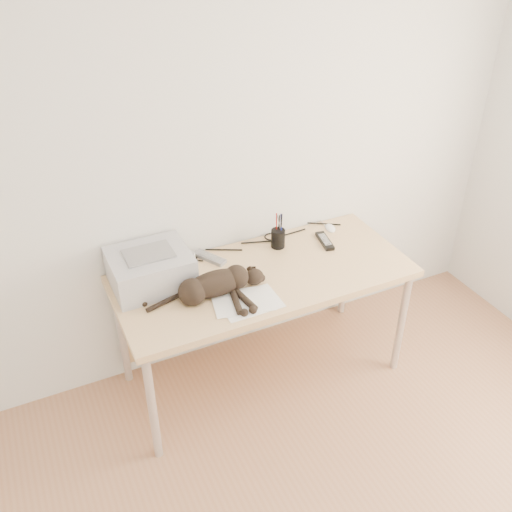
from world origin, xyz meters
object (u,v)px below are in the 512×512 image
printer (150,269)px  mug (187,261)px  pen_cup (278,238)px  cat (213,286)px  desk (257,285)px  mouse (330,226)px

printer → mug: (0.22, 0.06, -0.05)m
printer → pen_cup: 0.76m
printer → pen_cup: (0.76, 0.04, -0.04)m
pen_cup → cat: bearing=-151.5°
cat → desk: bearing=25.5°
desk → printer: size_ratio=3.92×
mug → printer: bearing=-164.2°
mug → mouse: (0.92, 0.02, -0.03)m
cat → mug: size_ratio=6.90×
printer → cat: (0.25, -0.24, -0.03)m
cat → mouse: bearing=19.1°
desk → mug: mug is taller
pen_cup → mouse: bearing=6.3°
pen_cup → mouse: size_ratio=2.05×
cat → pen_cup: (0.51, 0.28, -0.00)m
desk → pen_cup: size_ratio=7.78×
cat → mouse: (0.89, 0.32, -0.05)m
printer → mug: printer is taller
cat → mug: (-0.03, 0.30, -0.02)m
mug → pen_cup: size_ratio=0.44×
mug → pen_cup: bearing=-2.7°
mouse → printer: bearing=-162.3°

